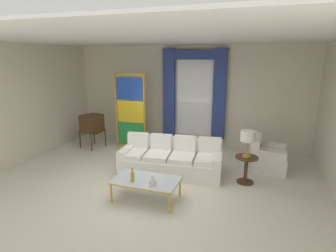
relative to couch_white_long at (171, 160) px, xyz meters
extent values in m
plane|color=silver|center=(-0.25, -0.65, -0.31)|extent=(16.00, 16.00, 0.00)
cube|color=beige|center=(-0.25, 2.41, 1.19)|extent=(8.00, 0.12, 3.00)
cube|color=beige|center=(-3.91, -0.05, 1.19)|extent=(0.12, 7.00, 3.00)
cube|color=white|center=(-0.25, 0.15, 2.71)|extent=(8.00, 7.60, 0.04)
cube|color=white|center=(-0.03, 2.33, 1.24)|extent=(1.10, 0.02, 2.50)
cylinder|color=gold|center=(-0.03, 2.25, 2.55)|extent=(2.00, 0.04, 0.04)
cube|color=navy|center=(-0.80, 2.23, 1.24)|extent=(0.36, 0.12, 2.70)
cube|color=navy|center=(0.74, 2.23, 1.24)|extent=(0.36, 0.12, 2.70)
cube|color=navy|center=(-0.03, 2.23, 2.41)|extent=(1.80, 0.10, 0.28)
cube|color=white|center=(0.01, -0.09, -0.12)|extent=(2.39, 1.11, 0.38)
cube|color=white|center=(-0.03, 0.27, 0.08)|extent=(2.33, 0.41, 0.78)
cube|color=white|center=(1.07, 0.00, -0.03)|extent=(0.28, 0.87, 0.56)
cube|color=white|center=(-1.06, -0.19, -0.03)|extent=(0.28, 0.87, 0.56)
cube|color=white|center=(0.88, -0.06, 0.13)|extent=(0.60, 0.78, 0.12)
cube|color=white|center=(0.85, 0.25, 0.35)|extent=(0.52, 0.19, 0.40)
cube|color=white|center=(0.30, -0.12, 0.13)|extent=(0.60, 0.78, 0.12)
cube|color=white|center=(0.27, 0.20, 0.35)|extent=(0.52, 0.19, 0.40)
cube|color=white|center=(-0.28, -0.17, 0.13)|extent=(0.60, 0.78, 0.12)
cube|color=white|center=(-0.30, 0.15, 0.35)|extent=(0.52, 0.19, 0.40)
cube|color=white|center=(-0.85, -0.22, 0.13)|extent=(0.60, 0.78, 0.12)
cube|color=white|center=(-0.88, 0.10, 0.35)|extent=(0.52, 0.19, 0.40)
cube|color=silver|center=(-0.05, -1.40, 0.09)|extent=(1.23, 0.70, 0.02)
cube|color=gold|center=(-0.05, -1.07, 0.07)|extent=(1.23, 0.04, 0.03)
cube|color=gold|center=(-0.05, -1.73, 0.07)|extent=(1.23, 0.04, 0.03)
cube|color=gold|center=(-0.65, -1.40, 0.07)|extent=(0.04, 0.70, 0.03)
cube|color=gold|center=(0.54, -1.40, 0.07)|extent=(0.04, 0.70, 0.03)
cylinder|color=gold|center=(-0.63, -1.09, -0.12)|extent=(0.04, 0.04, 0.38)
cylinder|color=gold|center=(0.52, -1.09, -0.12)|extent=(0.04, 0.04, 0.38)
cylinder|color=gold|center=(-0.63, -1.71, -0.12)|extent=(0.04, 0.04, 0.38)
cylinder|color=gold|center=(0.52, -1.71, -0.12)|extent=(0.04, 0.04, 0.38)
cylinder|color=gold|center=(-0.25, -1.57, 0.20)|extent=(0.07, 0.07, 0.18)
cylinder|color=gold|center=(-0.25, -1.57, 0.32)|extent=(0.03, 0.03, 0.06)
sphere|color=gold|center=(-0.25, -1.57, 0.36)|extent=(0.04, 0.04, 0.04)
cylinder|color=silver|center=(0.17, -1.61, 0.16)|extent=(0.13, 0.13, 0.10)
cylinder|color=silver|center=(0.17, -1.61, 0.23)|extent=(0.05, 0.05, 0.05)
sphere|color=silver|center=(0.17, -1.61, 0.28)|extent=(0.06, 0.06, 0.06)
cube|color=#472D19|center=(-2.82, 1.04, 0.19)|extent=(0.62, 0.54, 0.03)
cylinder|color=#472D19|center=(-3.12, 0.82, -0.06)|extent=(0.04, 0.04, 0.50)
cylinder|color=#472D19|center=(-2.99, 1.37, -0.06)|extent=(0.04, 0.04, 0.50)
cylinder|color=#472D19|center=(-2.66, 0.71, -0.06)|extent=(0.04, 0.04, 0.50)
cylinder|color=#472D19|center=(-2.52, 1.25, -0.06)|extent=(0.04, 0.04, 0.50)
cube|color=#472D19|center=(-2.82, 1.04, 0.45)|extent=(0.60, 0.66, 0.48)
cube|color=black|center=(-3.05, 1.09, 0.47)|extent=(0.11, 0.38, 0.30)
cylinder|color=gold|center=(-3.07, 1.02, 0.28)|extent=(0.02, 0.04, 0.04)
cylinder|color=gold|center=(-3.03, 1.17, 0.28)|extent=(0.02, 0.04, 0.04)
cylinder|color=silver|center=(-2.82, 1.04, 0.87)|extent=(0.04, 0.13, 0.34)
cylinder|color=silver|center=(-2.82, 1.04, 0.87)|extent=(0.04, 0.13, 0.34)
cube|color=white|center=(2.18, 0.89, -0.11)|extent=(0.84, 0.84, 0.40)
cube|color=white|center=(2.18, 0.89, 0.14)|extent=(0.72, 0.72, 0.10)
cube|color=white|center=(1.86, 0.91, 0.09)|extent=(0.24, 0.81, 0.80)
cube|color=white|center=(2.20, 1.21, -0.02)|extent=(0.74, 0.22, 0.58)
cube|color=white|center=(2.17, 0.57, -0.02)|extent=(0.74, 0.22, 0.58)
cube|color=gold|center=(-2.16, 1.36, 0.79)|extent=(0.05, 0.05, 2.20)
cube|color=gold|center=(-1.26, 1.36, 0.79)|extent=(0.05, 0.05, 2.20)
cube|color=gold|center=(-1.71, 1.36, 1.86)|extent=(0.90, 0.05, 0.06)
cube|color=gold|center=(-1.71, 1.36, -0.26)|extent=(0.90, 0.05, 0.10)
cube|color=#238E3D|center=(-1.71, 1.36, 0.13)|extent=(0.82, 0.02, 0.64)
cube|color=yellow|center=(-1.71, 1.36, 0.79)|extent=(0.82, 0.02, 0.64)
cube|color=#1E47B7|center=(-1.71, 1.36, 1.46)|extent=(0.82, 0.02, 0.64)
cylinder|color=beige|center=(-1.27, 1.06, -0.28)|extent=(0.16, 0.16, 0.06)
ellipsoid|color=#185477|center=(-1.27, 1.06, -0.17)|extent=(0.18, 0.32, 0.20)
sphere|color=#185477|center=(-1.27, 1.20, -0.06)|extent=(0.09, 0.09, 0.09)
cone|color=gold|center=(-1.27, 1.26, -0.06)|extent=(0.02, 0.04, 0.02)
cone|color=#2F824C|center=(-1.27, 0.88, -0.07)|extent=(0.44, 0.40, 0.50)
cylinder|color=#472D19|center=(1.70, -0.05, 0.27)|extent=(0.48, 0.48, 0.03)
cylinder|color=#472D19|center=(1.70, -0.05, -0.02)|extent=(0.08, 0.08, 0.55)
cylinder|color=#472D19|center=(1.70, -0.05, -0.29)|extent=(0.36, 0.36, 0.03)
cylinder|color=#B29338|center=(1.70, -0.05, 0.31)|extent=(0.18, 0.18, 0.04)
cylinder|color=#B29338|center=(1.70, -0.05, 0.51)|extent=(0.03, 0.03, 0.36)
cylinder|color=white|center=(1.70, -0.05, 0.75)|extent=(0.32, 0.32, 0.22)
camera|label=1|loc=(1.88, -5.87, 2.35)|focal=29.80mm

